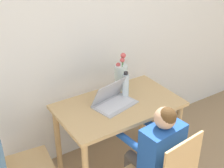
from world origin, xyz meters
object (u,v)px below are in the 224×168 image
at_px(chair_spare, 8,158).
at_px(person_seated, 157,148).
at_px(flower_vase, 121,76).
at_px(water_bottle, 126,85).
at_px(laptop, 113,99).

relative_size(chair_spare, person_seated, 0.84).
height_order(flower_vase, water_bottle, flower_vase).
xyz_separation_m(laptop, water_bottle, (0.16, 0.05, 0.06)).
distance_m(chair_spare, flower_vase, 1.17).
bearing_deg(chair_spare, water_bottle, -83.35).
relative_size(laptop, flower_vase, 1.14).
distance_m(laptop, water_bottle, 0.18).
bearing_deg(water_bottle, laptop, -163.12).
relative_size(chair_spare, water_bottle, 3.52).
xyz_separation_m(laptop, flower_vase, (0.21, 0.19, 0.08)).
bearing_deg(chair_spare, laptop, -86.33).
bearing_deg(flower_vase, chair_spare, -172.27).
relative_size(flower_vase, water_bottle, 1.44).
bearing_deg(water_bottle, person_seated, -100.68).
xyz_separation_m(person_seated, flower_vase, (0.15, 0.71, 0.26)).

